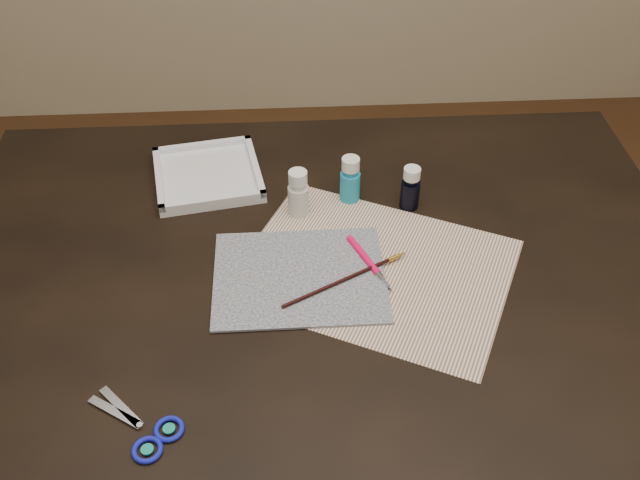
{
  "coord_description": "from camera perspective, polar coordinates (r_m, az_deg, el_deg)",
  "views": [
    {
      "loc": [
        -0.05,
        -0.88,
        1.59
      ],
      "look_at": [
        0.0,
        0.0,
        0.8
      ],
      "focal_mm": 40.0,
      "sensor_mm": 36.0,
      "label": 1
    }
  ],
  "objects": [
    {
      "name": "canvas",
      "position": [
        1.19,
        -1.65,
        -2.93
      ],
      "size": [
        0.29,
        0.23,
        0.0
      ],
      "primitive_type": "cube",
      "rotation": [
        0.0,
        0.0,
        0.0
      ],
      "color": "black",
      "rests_on": "paper"
    },
    {
      "name": "craft_knife",
      "position": [
        1.21,
        4.05,
        -1.94
      ],
      "size": [
        0.07,
        0.14,
        0.01
      ],
      "primitive_type": null,
      "rotation": [
        0.0,
        0.0,
        -1.17
      ],
      "color": "#F30952",
      "rests_on": "paper"
    },
    {
      "name": "paint_bottle_navy",
      "position": [
        1.32,
        7.26,
        4.17
      ],
      "size": [
        0.04,
        0.04,
        0.09
      ],
      "primitive_type": "cylinder",
      "rotation": [
        0.0,
        0.0,
        -0.14
      ],
      "color": "black",
      "rests_on": "table"
    },
    {
      "name": "table",
      "position": [
        1.5,
        0.0,
        -12.21
      ],
      "size": [
        1.3,
        0.9,
        0.75
      ],
      "primitive_type": "cube",
      "color": "black",
      "rests_on": "ground"
    },
    {
      "name": "paintbrush",
      "position": [
        1.18,
        2.21,
        -3.06
      ],
      "size": [
        0.22,
        0.12,
        0.01
      ],
      "primitive_type": null,
      "rotation": [
        0.0,
        0.0,
        0.49
      ],
      "color": "black",
      "rests_on": "canvas"
    },
    {
      "name": "scissors",
      "position": [
        1.04,
        -15.03,
        -13.96
      ],
      "size": [
        0.18,
        0.16,
        0.01
      ],
      "primitive_type": null,
      "rotation": [
        0.0,
        0.0,
        2.57
      ],
      "color": "silver",
      "rests_on": "table"
    },
    {
      "name": "paint_bottle_white",
      "position": [
        1.29,
        -1.75,
        3.78
      ],
      "size": [
        0.05,
        0.05,
        0.09
      ],
      "primitive_type": "cylinder",
      "rotation": [
        0.0,
        0.0,
        0.31
      ],
      "color": "silver",
      "rests_on": "table"
    },
    {
      "name": "paint_bottle_cyan",
      "position": [
        1.32,
        2.43,
        4.88
      ],
      "size": [
        0.04,
        0.04,
        0.09
      ],
      "primitive_type": "cylinder",
      "rotation": [
        0.0,
        0.0,
        0.21
      ],
      "color": "#1F92B8",
      "rests_on": "table"
    },
    {
      "name": "palette_tray",
      "position": [
        1.41,
        -8.97,
        5.22
      ],
      "size": [
        0.23,
        0.23,
        0.02
      ],
      "primitive_type": "cube",
      "rotation": [
        0.0,
        0.0,
        0.17
      ],
      "color": "white",
      "rests_on": "table"
    },
    {
      "name": "paper",
      "position": [
        1.21,
        4.41,
        -2.34
      ],
      "size": [
        0.54,
        0.49,
        0.0
      ],
      "primitive_type": "cube",
      "rotation": [
        0.0,
        0.0,
        -0.45
      ],
      "color": "silver",
      "rests_on": "table"
    }
  ]
}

